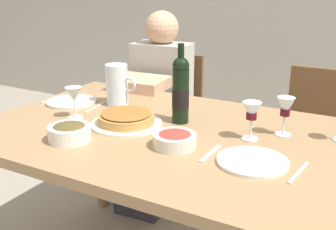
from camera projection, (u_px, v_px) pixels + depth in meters
The scene contains 18 objects.
dining_table at pixel (164, 151), 1.67m from camera, with size 1.50×1.00×0.76m.
wine_bottle at pixel (181, 90), 1.68m from camera, with size 0.07×0.07×0.33m.
water_pitcher at pixel (117, 87), 1.94m from camera, with size 0.16×0.11×0.20m.
baked_tart at pixel (126, 119), 1.68m from camera, with size 0.30×0.30×0.06m.
salad_bowl at pixel (175, 139), 1.47m from camera, with size 0.16×0.16×0.06m.
olive_bowl at pixel (69, 131), 1.52m from camera, with size 0.16×0.16×0.07m.
wine_glass_left_diner at pixel (74, 96), 1.75m from camera, with size 0.07×0.07×0.14m.
wine_glass_right_diner at pixel (285, 109), 1.55m from camera, with size 0.07×0.07×0.15m.
wine_glass_centre at pixel (252, 113), 1.51m from camera, with size 0.07×0.07×0.15m.
dinner_plate_left_setting at pixel (71, 102), 1.99m from camera, with size 0.24×0.24×0.01m, color silver.
dinner_plate_right_setting at pixel (253, 161), 1.34m from camera, with size 0.24×0.24×0.01m, color white.
fork_left_setting at pixel (53, 99), 2.04m from camera, with size 0.16×0.01×0.01m, color silver.
knife_left_setting at pixel (96, 107), 1.92m from camera, with size 0.18×0.01×0.01m, color silver.
knife_right_setting at pixel (299, 172), 1.28m from camera, with size 0.18×0.01×0.01m, color silver.
spoon_right_setting at pixel (211, 153), 1.41m from camera, with size 0.16×0.01×0.01m, color silver.
chair_left at pixel (170, 113), 2.67m from camera, with size 0.43×0.43×0.87m.
diner_left at pixel (154, 105), 2.43m from camera, with size 0.36×0.52×1.16m.
chair_right at pixel (314, 138), 2.25m from camera, with size 0.41×0.41×0.87m.
Camera 1 is at (0.75, -1.33, 1.34)m, focal length 43.52 mm.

